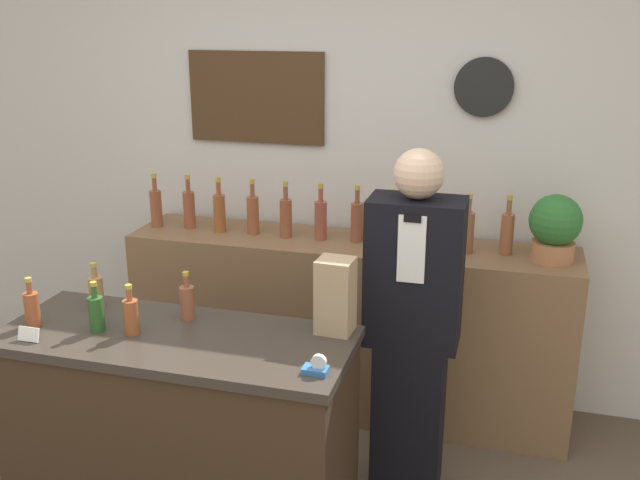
% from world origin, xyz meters
% --- Properties ---
extents(back_wall, '(5.20, 0.09, 2.70)m').
position_xyz_m(back_wall, '(-0.00, 2.00, 1.35)').
color(back_wall, silver).
rests_on(back_wall, ground_plane).
extents(back_shelf, '(2.37, 0.48, 0.97)m').
position_xyz_m(back_shelf, '(0.14, 1.70, 0.48)').
color(back_shelf, brown).
rests_on(back_shelf, ground_plane).
extents(display_counter, '(1.41, 0.57, 0.91)m').
position_xyz_m(display_counter, '(-0.28, 0.53, 0.45)').
color(display_counter, '#382619').
rests_on(display_counter, ground_plane).
extents(shopkeeper, '(0.40, 0.25, 1.60)m').
position_xyz_m(shopkeeper, '(0.58, 1.07, 0.80)').
color(shopkeeper, black).
rests_on(shopkeeper, ground_plane).
extents(potted_plant, '(0.25, 0.25, 0.33)m').
position_xyz_m(potted_plant, '(1.16, 1.68, 1.14)').
color(potted_plant, '#B27047').
rests_on(potted_plant, back_shelf).
extents(paper_bag, '(0.15, 0.14, 0.30)m').
position_xyz_m(paper_bag, '(0.32, 0.74, 1.06)').
color(paper_bag, tan).
rests_on(paper_bag, display_counter).
extents(tape_dispenser, '(0.09, 0.06, 0.07)m').
position_xyz_m(tape_dispenser, '(0.34, 0.38, 0.93)').
color(tape_dispenser, '#2D66A8').
rests_on(tape_dispenser, display_counter).
extents(price_card_left, '(0.09, 0.02, 0.06)m').
position_xyz_m(price_card_left, '(-0.80, 0.33, 0.93)').
color(price_card_left, white).
rests_on(price_card_left, display_counter).
extents(counter_bottle_0, '(0.06, 0.06, 0.21)m').
position_xyz_m(counter_bottle_0, '(-0.87, 0.46, 0.98)').
color(counter_bottle_0, '#964928').
rests_on(counter_bottle_0, display_counter).
extents(counter_bottle_1, '(0.06, 0.06, 0.21)m').
position_xyz_m(counter_bottle_1, '(-0.72, 0.68, 0.98)').
color(counter_bottle_1, '#9F7240').
rests_on(counter_bottle_1, display_counter).
extents(counter_bottle_2, '(0.06, 0.06, 0.21)m').
position_xyz_m(counter_bottle_2, '(-0.60, 0.49, 0.98)').
color(counter_bottle_2, '#295522').
rests_on(counter_bottle_2, display_counter).
extents(counter_bottle_3, '(0.06, 0.06, 0.21)m').
position_xyz_m(counter_bottle_3, '(-0.45, 0.50, 0.98)').
color(counter_bottle_3, brown).
rests_on(counter_bottle_3, display_counter).
extents(counter_bottle_4, '(0.06, 0.06, 0.21)m').
position_xyz_m(counter_bottle_4, '(-0.30, 0.69, 0.98)').
color(counter_bottle_4, brown).
rests_on(counter_bottle_4, display_counter).
extents(shelf_bottle_0, '(0.07, 0.07, 0.30)m').
position_xyz_m(shelf_bottle_0, '(-0.96, 1.68, 1.08)').
color(shelf_bottle_0, brown).
rests_on(shelf_bottle_0, back_shelf).
extents(shelf_bottle_1, '(0.07, 0.07, 0.30)m').
position_xyz_m(shelf_bottle_1, '(-0.77, 1.71, 1.08)').
color(shelf_bottle_1, brown).
rests_on(shelf_bottle_1, back_shelf).
extents(shelf_bottle_2, '(0.07, 0.07, 0.30)m').
position_xyz_m(shelf_bottle_2, '(-0.58, 1.69, 1.08)').
color(shelf_bottle_2, brown).
rests_on(shelf_bottle_2, back_shelf).
extents(shelf_bottle_3, '(0.07, 0.07, 0.30)m').
position_xyz_m(shelf_bottle_3, '(-0.39, 1.70, 1.08)').
color(shelf_bottle_3, brown).
rests_on(shelf_bottle_3, back_shelf).
extents(shelf_bottle_4, '(0.07, 0.07, 0.30)m').
position_xyz_m(shelf_bottle_4, '(-0.20, 1.69, 1.08)').
color(shelf_bottle_4, brown).
rests_on(shelf_bottle_4, back_shelf).
extents(shelf_bottle_5, '(0.07, 0.07, 0.30)m').
position_xyz_m(shelf_bottle_5, '(-0.01, 1.70, 1.08)').
color(shelf_bottle_5, brown).
rests_on(shelf_bottle_5, back_shelf).
extents(shelf_bottle_6, '(0.07, 0.07, 0.30)m').
position_xyz_m(shelf_bottle_6, '(0.18, 1.72, 1.08)').
color(shelf_bottle_6, brown).
rests_on(shelf_bottle_6, back_shelf).
extents(shelf_bottle_7, '(0.07, 0.07, 0.30)m').
position_xyz_m(shelf_bottle_7, '(0.37, 1.68, 1.08)').
color(shelf_bottle_7, brown).
rests_on(shelf_bottle_7, back_shelf).
extents(shelf_bottle_8, '(0.07, 0.07, 0.30)m').
position_xyz_m(shelf_bottle_8, '(0.56, 1.69, 1.08)').
color(shelf_bottle_8, brown).
rests_on(shelf_bottle_8, back_shelf).
extents(shelf_bottle_9, '(0.07, 0.07, 0.30)m').
position_xyz_m(shelf_bottle_9, '(0.75, 1.69, 1.08)').
color(shelf_bottle_9, brown).
rests_on(shelf_bottle_9, back_shelf).
extents(shelf_bottle_10, '(0.07, 0.07, 0.30)m').
position_xyz_m(shelf_bottle_10, '(0.94, 1.72, 1.08)').
color(shelf_bottle_10, brown).
rests_on(shelf_bottle_10, back_shelf).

